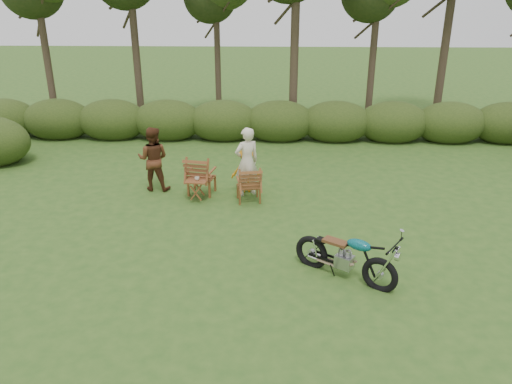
{
  "coord_description": "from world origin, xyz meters",
  "views": [
    {
      "loc": [
        -0.22,
        -8.37,
        5.01
      ],
      "look_at": [
        -0.58,
        1.69,
        0.9
      ],
      "focal_mm": 35.0,
      "sensor_mm": 36.0,
      "label": 1
    }
  ],
  "objects_px": {
    "lawn_chair_right": "(249,201)",
    "adult_b": "(156,189)",
    "lawn_chair_left": "(202,193)",
    "cup": "(197,178)",
    "motorcycle": "(343,276)",
    "adult_a": "(247,194)",
    "child": "(246,191)",
    "side_table": "(197,190)"
  },
  "relations": [
    {
      "from": "cup",
      "to": "adult_b",
      "type": "relative_size",
      "value": 0.07
    },
    {
      "from": "side_table",
      "to": "lawn_chair_right",
      "type": "bearing_deg",
      "value": 0.75
    },
    {
      "from": "child",
      "to": "lawn_chair_left",
      "type": "bearing_deg",
      "value": -1.03
    },
    {
      "from": "lawn_chair_left",
      "to": "child",
      "type": "relative_size",
      "value": 0.89
    },
    {
      "from": "lawn_chair_right",
      "to": "child",
      "type": "height_order",
      "value": "child"
    },
    {
      "from": "lawn_chair_left",
      "to": "side_table",
      "type": "distance_m",
      "value": 0.54
    },
    {
      "from": "child",
      "to": "adult_a",
      "type": "bearing_deg",
      "value": 87.09
    },
    {
      "from": "motorcycle",
      "to": "side_table",
      "type": "xyz_separation_m",
      "value": [
        -3.26,
        3.52,
        0.28
      ]
    },
    {
      "from": "lawn_chair_right",
      "to": "side_table",
      "type": "xyz_separation_m",
      "value": [
        -1.3,
        -0.02,
        0.28
      ]
    },
    {
      "from": "adult_a",
      "to": "child",
      "type": "distance_m",
      "value": 0.23
    },
    {
      "from": "adult_b",
      "to": "child",
      "type": "bearing_deg",
      "value": -178.24
    },
    {
      "from": "lawn_chair_left",
      "to": "cup",
      "type": "distance_m",
      "value": 0.76
    },
    {
      "from": "motorcycle",
      "to": "lawn_chair_right",
      "type": "xyz_separation_m",
      "value": [
        -1.95,
        3.54,
        0.0
      ]
    },
    {
      "from": "motorcycle",
      "to": "side_table",
      "type": "height_order",
      "value": "motorcycle"
    },
    {
      "from": "motorcycle",
      "to": "child",
      "type": "distance_m",
      "value": 4.67
    },
    {
      "from": "lawn_chair_right",
      "to": "motorcycle",
      "type": "bearing_deg",
      "value": 107.96
    },
    {
      "from": "lawn_chair_left",
      "to": "cup",
      "type": "xyz_separation_m",
      "value": [
        -0.04,
        -0.47,
        0.6
      ]
    },
    {
      "from": "motorcycle",
      "to": "lawn_chair_left",
      "type": "height_order",
      "value": "motorcycle"
    },
    {
      "from": "lawn_chair_right",
      "to": "adult_b",
      "type": "distance_m",
      "value": 2.65
    },
    {
      "from": "lawn_chair_right",
      "to": "adult_b",
      "type": "height_order",
      "value": "adult_b"
    },
    {
      "from": "lawn_chair_left",
      "to": "child",
      "type": "height_order",
      "value": "child"
    },
    {
      "from": "side_table",
      "to": "child",
      "type": "xyz_separation_m",
      "value": [
        1.2,
        0.67,
        -0.28
      ]
    },
    {
      "from": "motorcycle",
      "to": "adult_a",
      "type": "bearing_deg",
      "value": 151.22
    },
    {
      "from": "motorcycle",
      "to": "child",
      "type": "xyz_separation_m",
      "value": [
        -2.05,
        4.19,
        0.0
      ]
    },
    {
      "from": "motorcycle",
      "to": "lawn_chair_left",
      "type": "distance_m",
      "value": 5.12
    },
    {
      "from": "lawn_chair_right",
      "to": "cup",
      "type": "xyz_separation_m",
      "value": [
        -1.3,
        -0.02,
        0.6
      ]
    },
    {
      "from": "motorcycle",
      "to": "cup",
      "type": "distance_m",
      "value": 4.83
    },
    {
      "from": "cup",
      "to": "child",
      "type": "relative_size",
      "value": 0.1
    },
    {
      "from": "lawn_chair_right",
      "to": "cup",
      "type": "bearing_deg",
      "value": -9.98
    },
    {
      "from": "lawn_chair_right",
      "to": "child",
      "type": "distance_m",
      "value": 0.66
    },
    {
      "from": "cup",
      "to": "child",
      "type": "height_order",
      "value": "cup"
    },
    {
      "from": "lawn_chair_left",
      "to": "cup",
      "type": "height_order",
      "value": "cup"
    },
    {
      "from": "motorcycle",
      "to": "adult_a",
      "type": "distance_m",
      "value": 4.45
    },
    {
      "from": "motorcycle",
      "to": "child",
      "type": "relative_size",
      "value": 1.64
    },
    {
      "from": "adult_b",
      "to": "adult_a",
      "type": "bearing_deg",
      "value": 176.47
    },
    {
      "from": "motorcycle",
      "to": "child",
      "type": "height_order",
      "value": "child"
    },
    {
      "from": "adult_b",
      "to": "motorcycle",
      "type": "bearing_deg",
      "value": 139.74
    },
    {
      "from": "lawn_chair_left",
      "to": "adult_a",
      "type": "xyz_separation_m",
      "value": [
        1.19,
        -0.02,
        0.0
      ]
    },
    {
      "from": "adult_b",
      "to": "side_table",
      "type": "bearing_deg",
      "value": 152.84
    },
    {
      "from": "adult_b",
      "to": "child",
      "type": "relative_size",
      "value": 1.44
    },
    {
      "from": "motorcycle",
      "to": "adult_a",
      "type": "xyz_separation_m",
      "value": [
        -2.02,
        3.96,
        0.0
      ]
    },
    {
      "from": "lawn_chair_right",
      "to": "cup",
      "type": "height_order",
      "value": "cup"
    }
  ]
}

